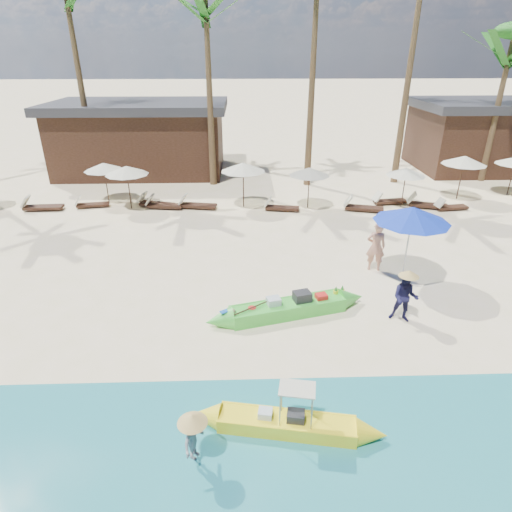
{
  "coord_description": "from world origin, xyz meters",
  "views": [
    {
      "loc": [
        -1.66,
        -10.42,
        7.09
      ],
      "look_at": [
        -1.25,
        2.0,
        1.12
      ],
      "focal_mm": 30.0,
      "sensor_mm": 36.0,
      "label": 1
    }
  ],
  "objects_px": {
    "tourist": "(376,247)",
    "blue_umbrella": "(412,214)",
    "green_canoe": "(288,308)",
    "yellow_canoe": "(287,424)"
  },
  "relations": [
    {
      "from": "green_canoe",
      "to": "yellow_canoe",
      "type": "bearing_deg",
      "value": -111.13
    },
    {
      "from": "green_canoe",
      "to": "tourist",
      "type": "distance_m",
      "value": 4.43
    },
    {
      "from": "yellow_canoe",
      "to": "blue_umbrella",
      "type": "xyz_separation_m",
      "value": [
        4.59,
        6.33,
        2.19
      ]
    },
    {
      "from": "tourist",
      "to": "blue_umbrella",
      "type": "height_order",
      "value": "blue_umbrella"
    },
    {
      "from": "tourist",
      "to": "blue_umbrella",
      "type": "relative_size",
      "value": 0.68
    },
    {
      "from": "yellow_canoe",
      "to": "blue_umbrella",
      "type": "distance_m",
      "value": 8.12
    },
    {
      "from": "green_canoe",
      "to": "yellow_canoe",
      "type": "height_order",
      "value": "yellow_canoe"
    },
    {
      "from": "green_canoe",
      "to": "blue_umbrella",
      "type": "xyz_separation_m",
      "value": [
        4.13,
        2.02,
        2.14
      ]
    },
    {
      "from": "yellow_canoe",
      "to": "green_canoe",
      "type": "bearing_deg",
      "value": 93.95
    },
    {
      "from": "green_canoe",
      "to": "tourist",
      "type": "xyz_separation_m",
      "value": [
        3.36,
        2.82,
        0.66
      ]
    }
  ]
}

